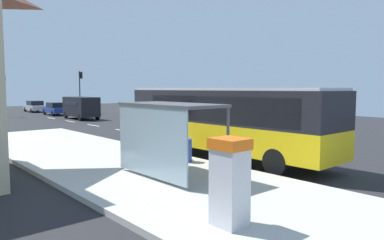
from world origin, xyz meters
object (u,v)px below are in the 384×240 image
(sedan_near, at_px, (56,109))
(bus_shelter, at_px, (163,121))
(bus, at_px, (223,118))
(white_van, at_px, (81,106))
(recycling_bin_blue, at_px, (186,150))
(traffic_light_far_side, at_px, (3,88))
(recycling_bin_orange, at_px, (175,148))
(recycling_bin_yellow, at_px, (165,146))
(recycling_bin_green, at_px, (156,144))
(traffic_light_near_side, at_px, (80,86))
(ticket_machine, at_px, (230,181))
(sedan_far, at_px, (35,106))

(sedan_near, xyz_separation_m, bus_shelter, (-8.71, -33.40, 1.31))
(bus, bearing_deg, white_van, 80.83)
(sedan_near, distance_m, recycling_bin_blue, 32.58)
(bus, height_order, traffic_light_far_side, traffic_light_far_side)
(recycling_bin_orange, xyz_separation_m, recycling_bin_yellow, (0.00, 0.70, 0.00))
(recycling_bin_green, distance_m, traffic_light_near_side, 31.56)
(white_van, bearing_deg, traffic_light_near_side, 66.17)
(bus, xyz_separation_m, traffic_light_near_side, (7.21, 31.70, 1.67))
(recycling_bin_orange, bearing_deg, bus_shelter, -135.54)
(ticket_machine, xyz_separation_m, recycling_bin_orange, (3.75, 6.68, -0.52))
(recycling_bin_yellow, bearing_deg, recycling_bin_green, 90.00)
(ticket_machine, distance_m, bus_shelter, 4.85)
(sedan_near, relative_size, traffic_light_far_side, 0.93)
(recycling_bin_green, xyz_separation_m, traffic_light_far_side, (1.10, 30.69, 2.54))
(recycling_bin_blue, xyz_separation_m, bus_shelter, (-2.21, -1.47, 1.44))
(bus_shelter, bearing_deg, ticket_machine, -108.86)
(recycling_bin_orange, bearing_deg, bus, -9.16)
(white_van, relative_size, ticket_machine, 2.72)
(recycling_bin_orange, relative_size, traffic_light_near_side, 0.18)
(recycling_bin_orange, relative_size, traffic_light_far_side, 0.20)
(bus, bearing_deg, recycling_bin_green, 144.10)
(bus, height_order, recycling_bin_orange, bus)
(sedan_far, xyz_separation_m, traffic_light_near_side, (3.20, -7.55, 2.73))
(sedan_near, relative_size, recycling_bin_green, 4.70)
(sedan_near, bearing_deg, recycling_bin_yellow, -102.02)
(recycling_bin_yellow, bearing_deg, ticket_machine, -116.96)
(traffic_light_far_side, bearing_deg, recycling_bin_yellow, -92.01)
(recycling_bin_green, height_order, bus_shelter, bus_shelter)
(sedan_far, height_order, recycling_bin_yellow, sedan_far)
(white_van, distance_m, sedan_near, 7.42)
(sedan_near, distance_m, sedan_far, 7.62)
(recycling_bin_yellow, distance_m, traffic_light_far_side, 31.52)
(bus, xyz_separation_m, bus_shelter, (-4.70, -1.77, 0.25))
(ticket_machine, bearing_deg, bus, 45.17)
(recycling_bin_blue, height_order, recycling_bin_yellow, same)
(sedan_far, height_order, recycling_bin_orange, sedan_far)
(white_van, height_order, ticket_machine, white_van)
(ticket_machine, relative_size, traffic_light_far_side, 0.40)
(recycling_bin_blue, distance_m, recycling_bin_orange, 0.70)
(recycling_bin_blue, bearing_deg, traffic_light_far_side, 88.08)
(recycling_bin_green, bearing_deg, recycling_bin_yellow, -90.00)
(traffic_light_near_side, bearing_deg, sedan_far, 112.96)
(white_van, distance_m, recycling_bin_green, 23.34)
(sedan_far, relative_size, recycling_bin_orange, 4.68)
(white_van, height_order, traffic_light_near_side, traffic_light_near_side)
(sedan_near, height_order, ticket_machine, ticket_machine)
(recycling_bin_yellow, height_order, recycling_bin_green, same)
(recycling_bin_blue, distance_m, recycling_bin_yellow, 1.40)
(bus, relative_size, traffic_light_near_side, 2.08)
(sedan_near, bearing_deg, recycling_bin_orange, -101.75)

